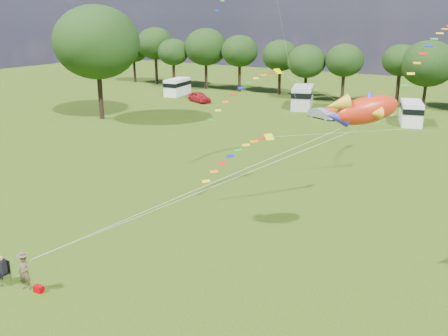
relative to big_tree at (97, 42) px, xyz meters
The scene contains 15 objects.
ground_plane 42.02m from the big_tree, 43.03° to the right, with size 180.00×180.00×0.00m, color black.
big_tree is the anchor object (origin of this frame).
car_a 18.23m from the big_tree, 78.12° to the left, with size 1.71×4.33×1.44m, color red.
car_b 28.06m from the big_tree, 32.09° to the left, with size 1.34×3.59×1.27m, color gray.
campervan_a 20.93m from the big_tree, 99.16° to the left, with size 3.06×5.50×2.55m.
campervan_b 27.37m from the big_tree, 47.68° to the left, with size 4.32×6.47×2.92m.
campervan_c 37.31m from the big_tree, 27.51° to the left, with size 3.69×5.69×2.58m.
tent_orange 29.25m from the big_tree, 36.18° to the left, with size 2.65×2.90×2.07m.
kite_flyer 40.28m from the big_tree, 49.85° to the right, with size 0.63×0.41×1.72m, color brown.
camp_chair 39.52m from the big_tree, 51.59° to the right, with size 0.59×0.59×1.40m.
kite_bag 40.79m from the big_tree, 48.93° to the right, with size 0.43×0.29×0.31m, color #A60007.
fish_kite 42.91m from the big_tree, 28.62° to the right, with size 3.33×2.93×1.89m.
streamer_kite_b 27.07m from the big_tree, 19.36° to the right, with size 4.15×4.68×3.79m.
streamer_kite_c 31.28m from the big_tree, 26.12° to the right, with size 3.15×5.00×2.81m.
streamer_kite_d 37.99m from the big_tree, ahead, with size 2.63×4.96×4.27m.
Camera 1 is at (14.19, -14.67, 12.38)m, focal length 40.00 mm.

